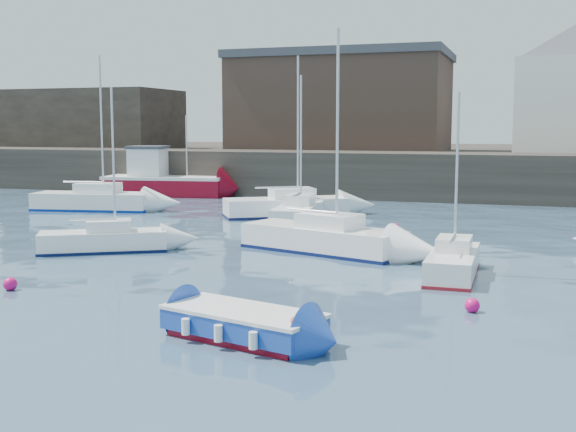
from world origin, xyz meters
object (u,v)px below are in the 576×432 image
(sailboat_c, at_px, (453,262))
(buoy_mid, at_px, (472,312))
(blue_dinghy, at_px, (243,323))
(sailboat_a, at_px, (104,240))
(buoy_far, at_px, (395,232))
(fishing_boat, at_px, (162,180))
(sailboat_b, at_px, (323,238))
(sailboat_e, at_px, (93,200))
(sailboat_f, at_px, (299,213))
(buoy_near, at_px, (10,290))
(sailboat_h, at_px, (287,206))

(sailboat_c, relative_size, buoy_mid, 14.97)
(blue_dinghy, relative_size, sailboat_a, 0.64)
(buoy_mid, relative_size, buoy_far, 0.88)
(fishing_boat, relative_size, buoy_far, 19.66)
(sailboat_c, height_order, buoy_far, sailboat_c)
(sailboat_a, height_order, sailboat_b, sailboat_b)
(sailboat_e, height_order, buoy_mid, sailboat_e)
(sailboat_b, xyz_separation_m, buoy_far, (1.68, 5.87, -0.54))
(blue_dinghy, bearing_deg, buoy_far, 89.07)
(sailboat_f, distance_m, buoy_far, 5.35)
(sailboat_e, relative_size, buoy_far, 19.65)
(sailboat_c, bearing_deg, fishing_boat, 136.02)
(buoy_far, bearing_deg, buoy_near, -119.71)
(sailboat_c, relative_size, sailboat_e, 0.67)
(sailboat_f, bearing_deg, buoy_far, -18.04)
(sailboat_f, relative_size, buoy_far, 16.44)
(sailboat_a, bearing_deg, blue_dinghy, -43.72)
(sailboat_f, bearing_deg, fishing_boat, 141.55)
(sailboat_e, height_order, sailboat_h, sailboat_e)
(fishing_boat, height_order, sailboat_e, sailboat_e)
(blue_dinghy, relative_size, sailboat_c, 0.68)
(sailboat_a, height_order, sailboat_h, sailboat_h)
(sailboat_b, bearing_deg, sailboat_e, 150.75)
(blue_dinghy, bearing_deg, fishing_boat, 121.43)
(buoy_near, height_order, buoy_far, buoy_far)
(fishing_boat, xyz_separation_m, buoy_mid, (22.66, -25.37, -1.05))
(blue_dinghy, xyz_separation_m, sailboat_e, (-17.44, 20.43, 0.17))
(sailboat_e, bearing_deg, sailboat_f, -6.58)
(sailboat_b, bearing_deg, sailboat_c, -29.85)
(sailboat_c, height_order, sailboat_e, sailboat_e)
(sailboat_a, xyz_separation_m, sailboat_b, (7.94, 2.52, 0.10))
(sailboat_c, distance_m, buoy_mid, 4.53)
(sailboat_a, bearing_deg, buoy_mid, -19.03)
(buoy_near, bearing_deg, sailboat_a, 99.42)
(blue_dinghy, xyz_separation_m, buoy_near, (-8.25, 2.38, -0.39))
(sailboat_h, height_order, buoy_mid, sailboat_h)
(fishing_boat, height_order, sailboat_a, sailboat_a)
(fishing_boat, distance_m, buoy_mid, 34.03)
(buoy_mid, height_order, buoy_far, buoy_far)
(sailboat_a, bearing_deg, buoy_far, 41.13)
(sailboat_a, bearing_deg, fishing_boat, 112.89)
(sailboat_e, relative_size, buoy_near, 21.58)
(fishing_boat, distance_m, sailboat_e, 9.08)
(sailboat_c, bearing_deg, blue_dinghy, -113.52)
(sailboat_a, relative_size, sailboat_h, 0.74)
(sailboat_c, height_order, buoy_mid, sailboat_c)
(buoy_mid, bearing_deg, sailboat_h, 122.22)
(sailboat_e, bearing_deg, buoy_near, -63.03)
(sailboat_c, bearing_deg, sailboat_f, 129.09)
(fishing_boat, distance_m, sailboat_b, 24.52)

